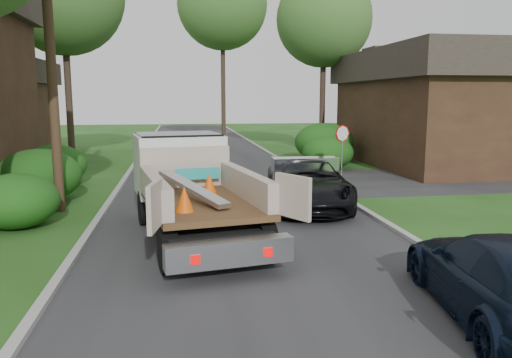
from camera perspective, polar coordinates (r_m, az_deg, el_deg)
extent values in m
plane|color=#224B15|center=(12.08, -0.42, -8.02)|extent=(120.00, 120.00, 0.00)
cube|color=#28282B|center=(21.78, -4.25, -0.26)|extent=(8.00, 90.00, 0.02)
cube|color=#28282B|center=(24.83, 24.76, 0.08)|extent=(16.00, 7.00, 0.02)
cube|color=#9E9E99|center=(21.84, -15.04, -0.38)|extent=(0.20, 90.00, 0.12)
cube|color=#9E9E99|center=(22.46, 6.23, 0.14)|extent=(0.20, 90.00, 0.12)
cylinder|color=slate|center=(21.70, 9.77, 2.25)|extent=(0.06, 0.06, 2.00)
cylinder|color=#B20A0A|center=(21.59, 9.85, 5.14)|extent=(0.71, 0.32, 0.76)
cylinder|color=#382619|center=(16.92, -22.45, 13.35)|extent=(0.30, 0.30, 10.00)
cube|color=#362216|center=(29.38, 21.32, 5.99)|extent=(9.00, 12.00, 4.50)
cube|color=#332B26|center=(29.40, 21.68, 11.93)|extent=(9.72, 12.96, 1.60)
cube|color=#332B26|center=(29.46, 21.77, 13.48)|extent=(9.72, 1.80, 0.20)
ellipsoid|color=#1C4510|center=(15.37, -25.75, -2.27)|extent=(2.34, 2.34, 1.53)
ellipsoid|color=#1C4510|center=(18.74, -23.60, 0.32)|extent=(2.86, 2.86, 1.87)
ellipsoid|color=#1C4510|center=(22.19, -22.07, 1.47)|extent=(2.60, 2.60, 1.70)
ellipsoid|color=#1C4510|center=(25.68, 8.21, 3.01)|extent=(2.60, 2.60, 1.70)
ellipsoid|color=#1C4510|center=(28.72, 7.82, 4.18)|extent=(3.38, 3.38, 2.21)
cylinder|color=#2D2119|center=(29.02, -20.71, 10.44)|extent=(0.36, 0.36, 9.00)
cylinder|color=#2D2119|center=(32.74, 7.63, 10.30)|extent=(0.36, 0.36, 8.50)
sphere|color=#3B6C27|center=(33.10, 7.79, 17.68)|extent=(6.00, 6.00, 6.00)
cylinder|color=#2D2119|center=(41.62, -3.78, 11.83)|extent=(0.36, 0.36, 11.00)
sphere|color=#3B6C27|center=(42.24, -3.86, 19.30)|extent=(7.20, 7.20, 7.20)
cylinder|color=black|center=(14.56, -12.56, -3.22)|extent=(0.50, 1.04, 1.00)
cylinder|color=black|center=(14.92, -4.49, -2.73)|extent=(0.50, 1.04, 1.00)
cylinder|color=black|center=(10.52, -10.01, -7.96)|extent=(0.50, 1.04, 1.00)
cylinder|color=black|center=(11.01, 0.96, -7.04)|extent=(0.50, 1.04, 1.00)
cube|color=black|center=(12.75, -6.88, -3.96)|extent=(3.29, 6.71, 0.27)
cube|color=silver|center=(14.83, -8.81, 1.68)|extent=(2.75, 2.39, 1.72)
cube|color=black|center=(14.77, -8.87, 4.02)|extent=(2.55, 2.19, 0.61)
cube|color=#472D19|center=(11.92, -6.15, -2.80)|extent=(3.09, 4.35, 0.13)
cube|color=beige|center=(13.74, -8.01, 1.34)|extent=(2.42, 0.53, 1.11)
cube|color=beige|center=(11.66, -11.50, -1.26)|extent=(0.92, 3.76, 0.66)
cube|color=beige|center=(12.13, -1.07, -0.68)|extent=(0.92, 3.76, 0.66)
cube|color=silver|center=(9.81, -3.02, -8.42)|extent=(2.58, 0.82, 0.50)
cube|color=#B20505|center=(9.47, -6.94, -9.14)|extent=(0.18, 0.07, 0.18)
cube|color=#B20505|center=(9.84, 1.38, -8.35)|extent=(0.18, 0.07, 0.18)
cube|color=beige|center=(9.45, -11.47, -3.02)|extent=(0.26, 1.00, 0.89)
cube|color=beige|center=(10.16, 4.22, -2.01)|extent=(0.57, 0.91, 0.89)
cube|color=silver|center=(11.91, -7.34, -0.99)|extent=(1.64, 2.69, 0.51)
cone|color=#F2590A|center=(10.78, -8.19, -2.27)|extent=(0.46, 0.46, 0.55)
cone|color=#F2590A|center=(12.57, -5.36, -0.58)|extent=(0.46, 0.46, 0.55)
cube|color=#148C84|center=(13.55, -6.63, 0.59)|extent=(1.22, 0.32, 0.31)
imported|color=black|center=(16.70, 5.91, -0.48)|extent=(3.52, 6.00, 1.57)
imported|color=black|center=(9.12, 26.56, -10.05)|extent=(2.82, 5.25, 1.45)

